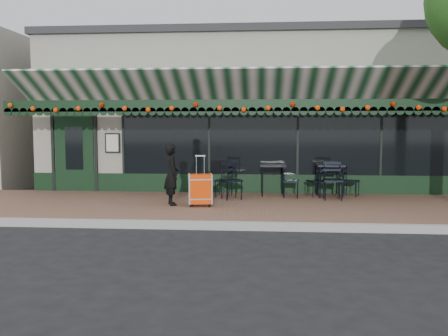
# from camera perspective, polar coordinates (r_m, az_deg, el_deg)

# --- Properties ---
(ground) EXTENTS (80.00, 80.00, 0.00)m
(ground) POSITION_cam_1_polar(r_m,az_deg,el_deg) (9.14, 1.74, -7.34)
(ground) COLOR black
(ground) RESTS_ON ground
(sidewalk) EXTENTS (18.00, 4.00, 0.15)m
(sidewalk) POSITION_cam_1_polar(r_m,az_deg,el_deg) (11.09, 2.25, -4.75)
(sidewalk) COLOR brown
(sidewalk) RESTS_ON ground
(curb) EXTENTS (18.00, 0.16, 0.15)m
(curb) POSITION_cam_1_polar(r_m,az_deg,el_deg) (9.04, 1.72, -6.98)
(curb) COLOR #9E9E99
(curb) RESTS_ON ground
(restaurant_building) EXTENTS (12.00, 9.60, 4.50)m
(restaurant_building) POSITION_cam_1_polar(r_m,az_deg,el_deg) (16.76, 3.09, 6.09)
(restaurant_building) COLOR gray
(restaurant_building) RESTS_ON ground
(woman) EXTENTS (0.52, 0.61, 1.42)m
(woman) POSITION_cam_1_polar(r_m,az_deg,el_deg) (10.95, -6.33, -0.77)
(woman) COLOR black
(woman) RESTS_ON sidewalk
(suitcase) EXTENTS (0.54, 0.36, 1.15)m
(suitcase) POSITION_cam_1_polar(r_m,az_deg,el_deg) (10.72, -2.85, -2.60)
(suitcase) COLOR #ED3E07
(suitcase) RESTS_ON sidewalk
(cafe_table_a) EXTENTS (0.68, 0.68, 0.84)m
(cafe_table_a) POSITION_cam_1_polar(r_m,az_deg,el_deg) (12.49, 12.64, 0.05)
(cafe_table_a) COLOR black
(cafe_table_a) RESTS_ON sidewalk
(cafe_table_b) EXTENTS (0.66, 0.66, 0.81)m
(cafe_table_b) POSITION_cam_1_polar(r_m,az_deg,el_deg) (12.48, 5.91, 0.04)
(cafe_table_b) COLOR black
(cafe_table_b) RESTS_ON sidewalk
(chair_a_left) EXTENTS (0.51, 0.51, 0.79)m
(chair_a_left) POSITION_cam_1_polar(r_m,az_deg,el_deg) (12.46, 10.99, -1.58)
(chair_a_left) COLOR black
(chair_a_left) RESTS_ON sidewalk
(chair_a_right) EXTENTS (0.51, 0.51, 0.78)m
(chair_a_right) POSITION_cam_1_polar(r_m,az_deg,el_deg) (12.68, 15.07, -1.57)
(chair_a_right) COLOR black
(chair_a_right) RESTS_ON sidewalk
(chair_a_front) EXTENTS (0.49, 0.49, 0.95)m
(chair_a_front) POSITION_cam_1_polar(r_m,az_deg,el_deg) (11.95, 12.95, -1.50)
(chair_a_front) COLOR black
(chair_a_front) RESTS_ON sidewalk
(chair_b_left) EXTENTS (0.49, 0.49, 0.81)m
(chair_b_left) POSITION_cam_1_polar(r_m,az_deg,el_deg) (12.24, -0.07, -1.56)
(chair_b_left) COLOR black
(chair_b_left) RESTS_ON sidewalk
(chair_b_right) EXTENTS (0.44, 0.44, 0.83)m
(chair_b_right) POSITION_cam_1_polar(r_m,az_deg,el_deg) (12.15, 8.06, -1.60)
(chair_b_right) COLOR black
(chair_b_right) RESTS_ON sidewalk
(chair_b_front) EXTENTS (0.62, 0.62, 0.93)m
(chair_b_front) POSITION_cam_1_polar(r_m,az_deg,el_deg) (11.75, 0.90, -1.53)
(chair_b_front) COLOR black
(chair_b_front) RESTS_ON sidewalk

